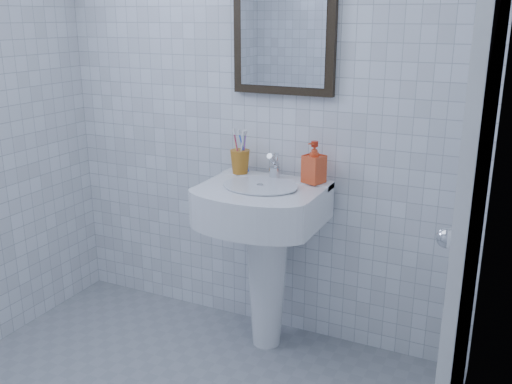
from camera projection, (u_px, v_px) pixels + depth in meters
The scene contains 10 objects.
wall_back at pixel (257, 90), 2.77m from camera, with size 2.20×0.02×2.50m, color silver.
wall_right at pixel (470, 176), 1.28m from camera, with size 0.02×2.40×2.50m, color silver.
washbasin at pixel (265, 239), 2.72m from camera, with size 0.56×0.41×0.86m.
faucet at pixel (274, 168), 2.71m from camera, with size 0.05×0.12×0.13m.
toothbrush_cup at pixel (240, 162), 2.79m from camera, with size 0.10×0.10×0.12m, color #B76E1D, non-canonical shape.
soap_dispenser at pixel (314, 162), 2.62m from camera, with size 0.09×0.09×0.19m, color red.
wall_mirror at pixel (284, 26), 2.60m from camera, with size 0.50×0.04×0.62m.
bathroom_door at pixel (473, 209), 1.84m from camera, with size 0.04×0.80×2.00m, color white.
towel_ring at pixel (473, 181), 1.97m from camera, with size 0.18×0.18×0.01m, color silver.
hand_towel at pixel (461, 228), 2.03m from camera, with size 0.03×0.16×0.38m, color silver.
Camera 1 is at (1.20, -1.32, 1.59)m, focal length 40.00 mm.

